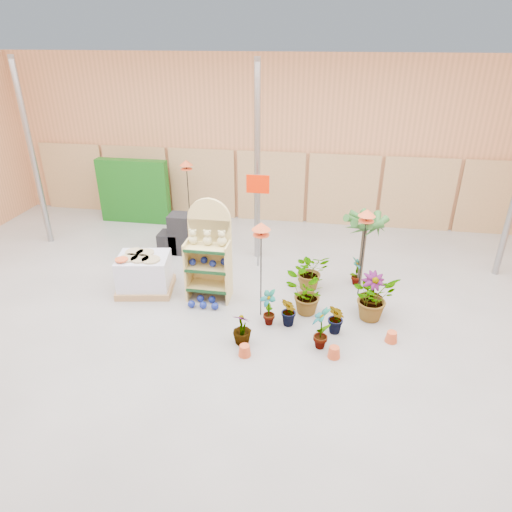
# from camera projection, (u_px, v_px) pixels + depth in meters

# --- Properties ---
(room) EXTENTS (15.20, 12.10, 4.70)m
(room) POSITION_uv_depth(u_px,v_px,m) (233.00, 207.00, 7.92)
(room) COLOR gray
(room) RESTS_ON ground
(display_shelf) EXTENTS (0.88, 0.55, 2.09)m
(display_shelf) POSITION_uv_depth(u_px,v_px,m) (210.00, 253.00, 9.15)
(display_shelf) COLOR #D3BC73
(display_shelf) RESTS_ON ground
(teddy_bears) EXTENTS (0.77, 0.19, 0.32)m
(teddy_bears) POSITION_uv_depth(u_px,v_px,m) (209.00, 239.00, 8.90)
(teddy_bears) COLOR beige
(teddy_bears) RESTS_ON display_shelf
(gazing_balls_shelf) EXTENTS (0.77, 0.26, 0.15)m
(gazing_balls_shelf) POSITION_uv_depth(u_px,v_px,m) (208.00, 262.00, 9.11)
(gazing_balls_shelf) COLOR navy
(gazing_balls_shelf) RESTS_ON display_shelf
(gazing_balls_floor) EXTENTS (0.63, 0.39, 0.15)m
(gazing_balls_floor) POSITION_uv_depth(u_px,v_px,m) (204.00, 303.00, 9.13)
(gazing_balls_floor) COLOR navy
(gazing_balls_floor) RESTS_ON ground
(pallet_stack) EXTENTS (1.26, 1.11, 0.83)m
(pallet_stack) POSITION_uv_depth(u_px,v_px,m) (145.00, 273.00, 9.55)
(pallet_stack) COLOR #A17C50
(pallet_stack) RESTS_ON ground
(charcoal_planters) EXTENTS (0.80, 0.50, 1.00)m
(charcoal_planters) POSITION_uv_depth(u_px,v_px,m) (177.00, 236.00, 11.23)
(charcoal_planters) COLOR black
(charcoal_planters) RESTS_ON ground
(trellis_stock) EXTENTS (2.00, 0.30, 1.80)m
(trellis_stock) POSITION_uv_depth(u_px,v_px,m) (134.00, 191.00, 12.85)
(trellis_stock) COLOR #115111
(trellis_stock) RESTS_ON ground
(offer_sign) EXTENTS (0.50, 0.08, 2.20)m
(offer_sign) POSITION_uv_depth(u_px,v_px,m) (258.00, 203.00, 10.02)
(offer_sign) COLOR gray
(offer_sign) RESTS_ON ground
(bird_table_front) EXTENTS (0.34, 0.34, 1.94)m
(bird_table_front) POSITION_uv_depth(u_px,v_px,m) (261.00, 230.00, 8.08)
(bird_table_front) COLOR black
(bird_table_front) RESTS_ON ground
(bird_table_right) EXTENTS (0.34, 0.34, 1.89)m
(bird_table_right) POSITION_uv_depth(u_px,v_px,m) (367.00, 216.00, 8.82)
(bird_table_right) COLOR black
(bird_table_right) RESTS_ON ground
(bird_table_back) EXTENTS (0.34, 0.34, 2.02)m
(bird_table_back) POSITION_uv_depth(u_px,v_px,m) (186.00, 165.00, 11.65)
(bird_table_back) COLOR black
(bird_table_back) RESTS_ON ground
(palm) EXTENTS (0.70, 0.70, 1.71)m
(palm) POSITION_uv_depth(u_px,v_px,m) (366.00, 222.00, 9.31)
(palm) COLOR #473B2D
(palm) RESTS_ON ground
(potted_plant_0) EXTENTS (0.44, 0.46, 0.72)m
(potted_plant_0) POSITION_uv_depth(u_px,v_px,m) (269.00, 307.00, 8.46)
(potted_plant_0) COLOR #275A23
(potted_plant_0) RESTS_ON ground
(potted_plant_1) EXTENTS (0.40, 0.43, 0.63)m
(potted_plant_1) POSITION_uv_depth(u_px,v_px,m) (289.00, 312.00, 8.41)
(potted_plant_1) COLOR #275A23
(potted_plant_1) RESTS_ON ground
(potted_plant_2) EXTENTS (0.95, 0.89, 0.84)m
(potted_plant_2) POSITION_uv_depth(u_px,v_px,m) (306.00, 295.00, 8.75)
(potted_plant_2) COLOR #275A23
(potted_plant_2) RESTS_ON ground
(potted_plant_3) EXTENTS (0.61, 0.61, 0.85)m
(potted_plant_3) POSITION_uv_depth(u_px,v_px,m) (371.00, 294.00, 8.77)
(potted_plant_3) COLOR #275A23
(potted_plant_3) RESTS_ON ground
(potted_plant_4) EXTENTS (0.31, 0.39, 0.65)m
(potted_plant_4) POSITION_uv_depth(u_px,v_px,m) (356.00, 271.00, 9.80)
(potted_plant_4) COLOR #275A23
(potted_plant_4) RESTS_ON ground
(potted_plant_6) EXTENTS (0.94, 0.88, 0.83)m
(potted_plant_6) POSITION_uv_depth(u_px,v_px,m) (310.00, 271.00, 9.63)
(potted_plant_6) COLOR #275A23
(potted_plant_6) RESTS_ON ground
(potted_plant_7) EXTENTS (0.40, 0.40, 0.60)m
(potted_plant_7) POSITION_uv_depth(u_px,v_px,m) (242.00, 329.00, 7.95)
(potted_plant_7) COLOR #275A23
(potted_plant_7) RESTS_ON ground
(potted_plant_8) EXTENTS (0.35, 0.46, 0.81)m
(potted_plant_8) POSITION_uv_depth(u_px,v_px,m) (321.00, 327.00, 7.80)
(potted_plant_8) COLOR #275A23
(potted_plant_8) RESTS_ON ground
(potted_plant_9) EXTENTS (0.41, 0.44, 0.64)m
(potted_plant_9) POSITION_uv_depth(u_px,v_px,m) (336.00, 319.00, 8.19)
(potted_plant_9) COLOR #275A23
(potted_plant_9) RESTS_ON ground
(potted_plant_10) EXTENTS (1.08, 1.06, 0.91)m
(potted_plant_10) POSITION_uv_depth(u_px,v_px,m) (373.00, 297.00, 8.60)
(potted_plant_10) COLOR #275A23
(potted_plant_10) RESTS_ON ground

